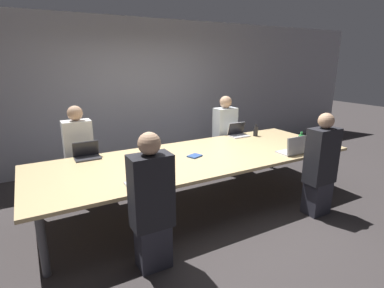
% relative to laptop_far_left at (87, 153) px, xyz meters
% --- Properties ---
extents(ground_plane, '(24.00, 24.00, 0.00)m').
position_rel_laptop_far_left_xyz_m(ground_plane, '(1.35, -0.64, -0.80)').
color(ground_plane, '#383333').
extents(curtain_wall, '(12.00, 0.06, 2.80)m').
position_rel_laptop_far_left_xyz_m(curtain_wall, '(1.35, 1.67, 0.60)').
color(curtain_wall, '#9999A3').
rests_on(curtain_wall, ground_plane).
extents(conference_table, '(4.41, 1.55, 0.73)m').
position_rel_laptop_far_left_xyz_m(conference_table, '(1.35, -0.64, -0.11)').
color(conference_table, '#D6B77F').
rests_on(conference_table, ground_plane).
extents(laptop_far_left, '(0.34, 0.22, 0.23)m').
position_rel_laptop_far_left_xyz_m(laptop_far_left, '(0.00, 0.00, 0.00)').
color(laptop_far_left, '#333338').
rests_on(laptop_far_left, conference_table).
extents(person_far_left, '(0.40, 0.24, 1.40)m').
position_rel_laptop_far_left_xyz_m(person_far_left, '(-0.04, 0.42, -0.12)').
color(person_far_left, '#2D2D38').
rests_on(person_far_left, ground_plane).
extents(laptop_near_right, '(0.36, 0.26, 0.26)m').
position_rel_laptop_far_left_xyz_m(laptop_near_right, '(2.59, -1.23, 0.01)').
color(laptop_near_right, silver).
rests_on(laptop_near_right, conference_table).
extents(person_near_right, '(0.40, 0.24, 1.38)m').
position_rel_laptop_far_left_xyz_m(person_near_right, '(2.64, -1.66, -0.13)').
color(person_near_right, '#2D2D38').
rests_on(person_near_right, ground_plane).
extents(bottle_near_right, '(0.08, 0.08, 0.26)m').
position_rel_laptop_far_left_xyz_m(bottle_near_right, '(2.88, -1.11, 0.05)').
color(bottle_near_right, green).
rests_on(bottle_near_right, conference_table).
extents(laptop_far_right, '(0.34, 0.23, 0.24)m').
position_rel_laptop_far_left_xyz_m(laptop_far_right, '(2.55, -0.01, 0.00)').
color(laptop_far_right, silver).
rests_on(laptop_far_right, conference_table).
extents(person_far_right, '(0.40, 0.24, 1.40)m').
position_rel_laptop_far_left_xyz_m(person_far_right, '(2.52, 0.33, -0.12)').
color(person_far_right, '#2D2D38').
rests_on(person_far_right, ground_plane).
extents(bottle_far_right, '(0.08, 0.08, 0.21)m').
position_rel_laptop_far_left_xyz_m(bottle_far_right, '(2.82, -0.17, 0.03)').
color(bottle_far_right, black).
rests_on(bottle_far_right, conference_table).
extents(laptop_near_left, '(0.31, 0.23, 0.22)m').
position_rel_laptop_far_left_xyz_m(laptop_near_left, '(0.32, -1.24, -0.00)').
color(laptop_near_left, '#B7B7BC').
rests_on(laptop_near_left, conference_table).
extents(person_near_left, '(0.40, 0.24, 1.40)m').
position_rel_laptop_far_left_xyz_m(person_near_left, '(0.29, -1.61, -0.12)').
color(person_near_left, '#2D2D38').
rests_on(person_near_left, ground_plane).
extents(stapler, '(0.11, 0.15, 0.05)m').
position_rel_laptop_far_left_xyz_m(stapler, '(0.88, -0.71, -0.04)').
color(stapler, black).
rests_on(stapler, conference_table).
extents(notebook, '(0.22, 0.19, 0.02)m').
position_rel_laptop_far_left_xyz_m(notebook, '(1.31, -0.66, -0.06)').
color(notebook, '#2D4C8C').
rests_on(notebook, conference_table).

